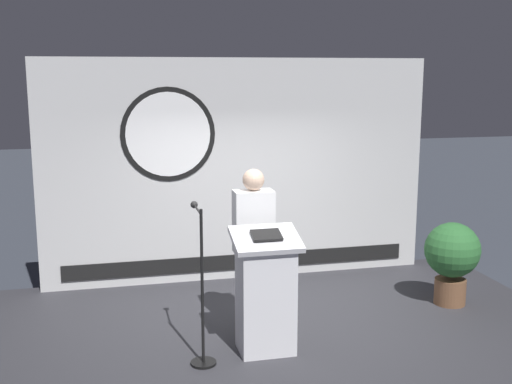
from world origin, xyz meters
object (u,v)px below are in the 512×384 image
at_px(speaker_person, 254,250).
at_px(potted_plant, 452,255).
at_px(microphone_stand, 202,308).
at_px(podium, 266,293).

relative_size(speaker_person, potted_plant, 1.77).
bearing_deg(speaker_person, microphone_stand, -137.77).
relative_size(podium, speaker_person, 0.71).
distance_m(podium, speaker_person, 0.56).
height_order(podium, microphone_stand, microphone_stand).
relative_size(podium, microphone_stand, 0.82).
xyz_separation_m(podium, potted_plant, (2.41, 0.74, -0.00)).
distance_m(speaker_person, potted_plant, 2.45).
xyz_separation_m(microphone_stand, potted_plant, (3.04, 0.83, 0.06)).
distance_m(speaker_person, microphone_stand, 0.92).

